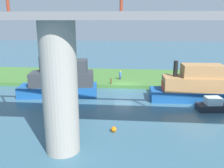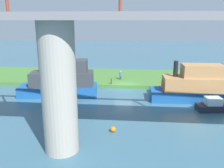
# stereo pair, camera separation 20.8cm
# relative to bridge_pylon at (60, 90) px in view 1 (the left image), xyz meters

# --- Properties ---
(ground_plane) EXTENTS (160.00, 160.00, 0.00)m
(ground_plane) POSITION_rel_bridge_pylon_xyz_m (-3.93, -17.54, -4.86)
(ground_plane) COLOR #386075
(grassy_bank) EXTENTS (80.00, 12.00, 0.50)m
(grassy_bank) POSITION_rel_bridge_pylon_xyz_m (-3.93, -23.54, -4.61)
(grassy_bank) COLOR #427533
(grassy_bank) RESTS_ON ground
(bridge_pylon) EXTENTS (2.57, 2.57, 9.72)m
(bridge_pylon) POSITION_rel_bridge_pylon_xyz_m (0.00, 0.00, 0.00)
(bridge_pylon) COLOR #9E998E
(bridge_pylon) RESTS_ON ground
(bridge_span) EXTENTS (60.10, 4.30, 3.25)m
(bridge_span) POSITION_rel_bridge_pylon_xyz_m (0.00, -0.02, 5.36)
(bridge_span) COLOR slate
(bridge_span) RESTS_ON bridge_pylon
(person_on_bank) EXTENTS (0.47, 0.47, 1.39)m
(person_on_bank) POSITION_rel_bridge_pylon_xyz_m (-3.24, -21.04, -3.66)
(person_on_bank) COLOR #2D334C
(person_on_bank) RESTS_ON grassy_bank
(mooring_post) EXTENTS (0.20, 0.20, 0.85)m
(mooring_post) POSITION_rel_bridge_pylon_xyz_m (-2.05, -18.11, -3.94)
(mooring_post) COLOR brown
(mooring_post) RESTS_ON grassy_bank
(pontoon_yellow) EXTENTS (10.48, 4.74, 5.17)m
(pontoon_yellow) POSITION_rel_bridge_pylon_xyz_m (4.21, -13.71, -2.95)
(pontoon_yellow) COLOR #195199
(pontoon_yellow) RESTS_ON ground
(houseboat_blue) EXTENTS (9.76, 3.55, 4.94)m
(houseboat_blue) POSITION_rel_bridge_pylon_xyz_m (-12.68, -13.18, -3.03)
(houseboat_blue) COLOR #195199
(houseboat_blue) RESTS_ON ground
(motorboat_white) EXTENTS (4.77, 2.23, 1.53)m
(motorboat_white) POSITION_rel_bridge_pylon_xyz_m (-14.55, -9.76, -4.31)
(motorboat_white) COLOR #1E232D
(motorboat_white) RESTS_ON ground
(marker_buoy) EXTENTS (0.50, 0.50, 0.50)m
(marker_buoy) POSITION_rel_bridge_pylon_xyz_m (-3.63, -3.45, -4.61)
(marker_buoy) COLOR orange
(marker_buoy) RESTS_ON ground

